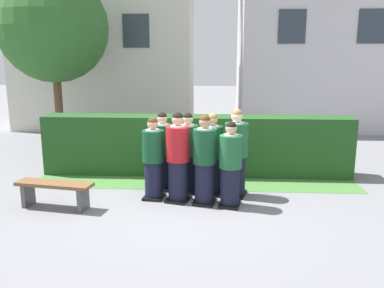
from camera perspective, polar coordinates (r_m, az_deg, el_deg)
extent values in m
plane|color=slate|center=(7.71, -0.13, -8.10)|extent=(60.00, 60.00, 0.00)
cylinder|color=black|center=(7.82, -5.40, -5.06)|extent=(0.35, 0.35, 0.73)
cube|color=black|center=(7.92, -5.35, -7.39)|extent=(0.42, 0.49, 0.05)
cylinder|color=#144728|center=(7.64, -5.50, -0.31)|extent=(0.41, 0.41, 0.60)
cylinder|color=white|center=(7.58, -5.55, 1.94)|extent=(0.25, 0.25, 0.03)
cube|color=gold|center=(7.80, -5.12, 0.86)|extent=(0.04, 0.02, 0.26)
sphere|color=tan|center=(7.56, -5.57, 2.82)|extent=(0.21, 0.21, 0.21)
sphere|color=#472D19|center=(7.56, -5.58, 3.09)|extent=(0.19, 0.19, 0.19)
cylinder|color=black|center=(7.65, -1.96, -5.20)|extent=(0.37, 0.37, 0.78)
cube|color=black|center=(7.76, -1.94, -7.77)|extent=(0.51, 0.57, 0.05)
cylinder|color=#AD191E|center=(7.46, -2.00, 0.02)|extent=(0.44, 0.44, 0.64)
cylinder|color=white|center=(7.40, -2.02, 2.50)|extent=(0.27, 0.27, 0.03)
cube|color=#236038|center=(7.63, -1.45, 1.28)|extent=(0.04, 0.02, 0.28)
sphere|color=tan|center=(7.38, -2.02, 3.45)|extent=(0.22, 0.22, 0.22)
sphere|color=black|center=(7.37, -2.03, 3.75)|extent=(0.20, 0.20, 0.20)
cylinder|color=black|center=(7.53, 1.79, -5.54)|extent=(0.37, 0.37, 0.77)
cube|color=black|center=(7.64, 1.77, -8.09)|extent=(0.46, 0.53, 0.05)
cylinder|color=#144728|center=(7.34, 1.82, -0.34)|extent=(0.43, 0.43, 0.63)
cylinder|color=white|center=(7.28, 1.84, 2.13)|extent=(0.27, 0.27, 0.03)
cube|color=navy|center=(7.51, 2.12, 0.94)|extent=(0.04, 0.02, 0.28)
sphere|color=tan|center=(7.26, 1.85, 3.09)|extent=(0.22, 0.22, 0.22)
sphere|color=#472D19|center=(7.25, 1.85, 3.39)|extent=(0.20, 0.20, 0.20)
cube|color=white|center=(7.63, 2.21, -0.59)|extent=(0.15, 0.03, 0.20)
cylinder|color=black|center=(7.42, 5.38, -6.03)|extent=(0.34, 0.34, 0.72)
cube|color=black|center=(7.54, 5.33, -8.45)|extent=(0.45, 0.51, 0.05)
cylinder|color=#1E5B33|center=(7.24, 5.49, -1.08)|extent=(0.41, 0.41, 0.59)
cylinder|color=white|center=(7.18, 5.54, 1.26)|extent=(0.25, 0.25, 0.03)
cube|color=gold|center=(7.40, 5.76, 0.15)|extent=(0.04, 0.02, 0.26)
sphere|color=tan|center=(7.16, 5.55, 2.18)|extent=(0.20, 0.20, 0.20)
sphere|color=black|center=(7.15, 5.56, 2.46)|extent=(0.19, 0.19, 0.19)
cylinder|color=black|center=(8.33, -4.12, -3.90)|extent=(0.35, 0.35, 0.74)
cube|color=black|center=(8.43, -4.09, -6.14)|extent=(0.43, 0.50, 0.05)
cylinder|color=#19512D|center=(8.17, -4.20, 0.63)|extent=(0.42, 0.42, 0.61)
cylinder|color=white|center=(8.11, -4.23, 2.76)|extent=(0.26, 0.26, 0.03)
cube|color=navy|center=(8.33, -3.85, 1.71)|extent=(0.04, 0.02, 0.27)
sphere|color=beige|center=(8.09, -4.24, 3.59)|extent=(0.21, 0.21, 0.21)
sphere|color=black|center=(8.09, -4.25, 3.85)|extent=(0.19, 0.19, 0.19)
cube|color=white|center=(8.44, -3.71, 0.38)|extent=(0.15, 0.03, 0.20)
cylinder|color=black|center=(8.18, -0.58, -4.16)|extent=(0.35, 0.35, 0.74)
cube|color=black|center=(8.29, -0.58, -6.44)|extent=(0.47, 0.53, 0.05)
cylinder|color=#19512D|center=(8.01, -0.59, 0.47)|extent=(0.42, 0.42, 0.61)
cylinder|color=white|center=(7.96, -0.60, 2.66)|extent=(0.26, 0.26, 0.03)
cube|color=navy|center=(8.18, -0.18, 1.59)|extent=(0.04, 0.02, 0.27)
sphere|color=beige|center=(7.94, -0.60, 3.51)|extent=(0.21, 0.21, 0.21)
sphere|color=black|center=(7.93, -0.60, 3.77)|extent=(0.19, 0.19, 0.19)
cube|color=white|center=(8.29, -0.03, 0.22)|extent=(0.15, 0.04, 0.20)
cylinder|color=black|center=(8.06, 2.80, -4.41)|extent=(0.35, 0.35, 0.74)
cube|color=black|center=(8.17, 2.78, -6.73)|extent=(0.45, 0.52, 0.05)
cylinder|color=#19512D|center=(7.89, 2.85, 0.30)|extent=(0.42, 0.42, 0.61)
cylinder|color=white|center=(7.84, 2.88, 2.52)|extent=(0.26, 0.26, 0.03)
cube|color=navy|center=(8.06, 3.12, 1.43)|extent=(0.04, 0.02, 0.27)
sphere|color=tan|center=(7.82, 2.89, 3.39)|extent=(0.21, 0.21, 0.21)
sphere|color=olive|center=(7.81, 2.89, 3.65)|extent=(0.19, 0.19, 0.19)
cylinder|color=black|center=(7.97, 6.15, -4.49)|extent=(0.38, 0.38, 0.79)
cube|color=black|center=(8.09, 6.09, -6.99)|extent=(0.50, 0.57, 0.05)
cylinder|color=#1E5B33|center=(7.80, 6.27, 0.57)|extent=(0.45, 0.45, 0.65)
cylinder|color=white|center=(7.74, 6.33, 2.97)|extent=(0.28, 0.28, 0.03)
cube|color=#236038|center=(7.98, 6.59, 1.79)|extent=(0.04, 0.02, 0.29)
sphere|color=beige|center=(7.72, 6.35, 3.90)|extent=(0.22, 0.22, 0.22)
sphere|color=olive|center=(7.71, 6.36, 4.18)|extent=(0.20, 0.20, 0.20)
cube|color=white|center=(8.09, 6.65, 0.29)|extent=(0.15, 0.04, 0.20)
cube|color=#214C1E|center=(9.32, 0.59, -0.16)|extent=(7.00, 0.70, 1.35)
cube|color=silver|center=(16.73, 16.89, 12.64)|extent=(5.75, 4.44, 5.86)
cube|color=#2D3842|center=(14.31, 13.93, 15.77)|extent=(0.90, 0.04, 1.10)
cube|color=#2D3842|center=(14.97, 24.06, 14.92)|extent=(0.90, 0.04, 1.10)
cube|color=beige|center=(16.07, -11.96, 12.57)|extent=(6.49, 3.08, 5.66)
cube|color=#2D3842|center=(15.07, -19.23, 14.78)|extent=(0.90, 0.04, 1.10)
cube|color=#2D3842|center=(14.24, -7.91, 15.51)|extent=(0.90, 0.04, 1.10)
cylinder|color=brown|center=(13.01, -18.21, 4.24)|extent=(0.24, 0.24, 2.00)
sphere|color=#2D6028|center=(12.92, -18.98, 15.27)|extent=(3.20, 3.20, 3.20)
cube|color=brown|center=(7.66, -18.85, -5.36)|extent=(1.44, 0.58, 0.06)
cube|color=#4C4C51|center=(8.03, -22.10, -6.61)|extent=(0.13, 0.33, 0.42)
cube|color=#4C4C51|center=(7.47, -15.09, -7.51)|extent=(0.13, 0.33, 0.42)
cube|color=#477A38|center=(8.72, 0.32, -5.62)|extent=(7.00, 0.90, 0.01)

